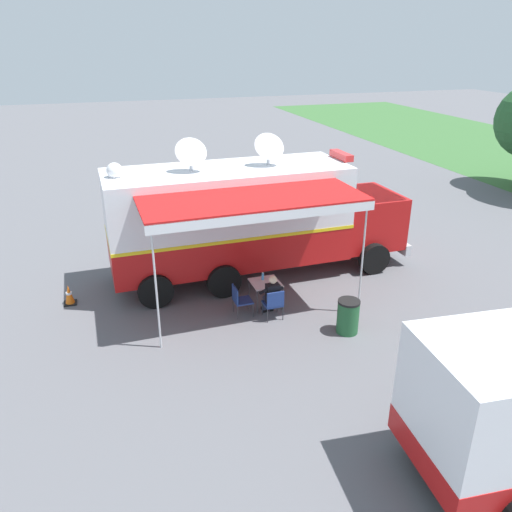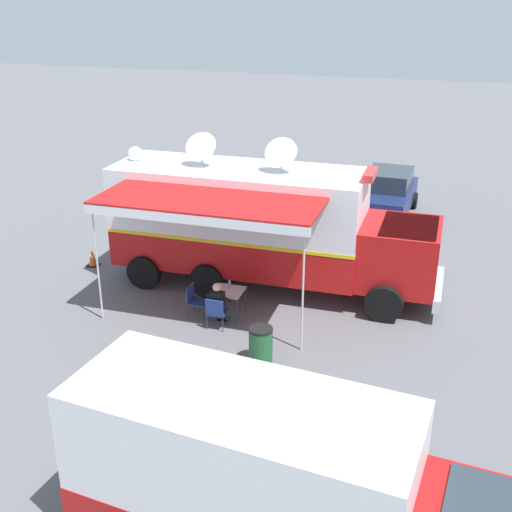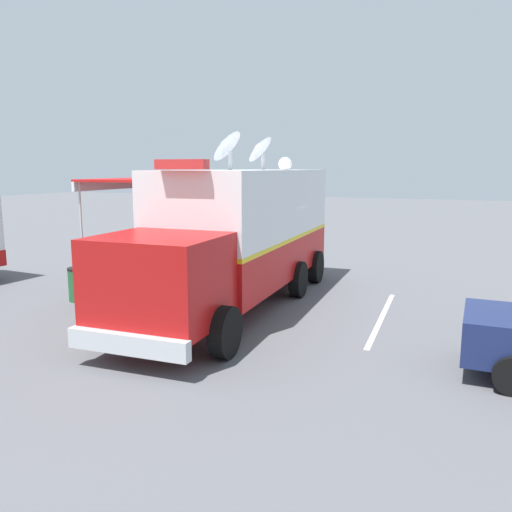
% 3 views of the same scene
% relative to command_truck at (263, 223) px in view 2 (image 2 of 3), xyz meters
% --- Properties ---
extents(ground_plane, '(100.00, 100.00, 0.00)m').
position_rel_command_truck_xyz_m(ground_plane, '(-0.02, -0.75, -1.95)').
color(ground_plane, '#5B5B60').
extents(lot_stripe, '(0.20, 4.80, 0.01)m').
position_rel_command_truck_xyz_m(lot_stripe, '(-3.73, -0.10, -1.94)').
color(lot_stripe, silver).
rests_on(lot_stripe, ground).
extents(command_truck, '(4.98, 9.53, 4.53)m').
position_rel_command_truck_xyz_m(command_truck, '(0.00, 0.00, 0.00)').
color(command_truck, '#B71414').
rests_on(command_truck, ground).
extents(folding_table, '(0.81, 0.81, 0.73)m').
position_rel_command_truck_xyz_m(folding_table, '(2.14, -0.29, -1.27)').
color(folding_table, silver).
rests_on(folding_table, ground).
extents(water_bottle, '(0.07, 0.07, 0.22)m').
position_rel_command_truck_xyz_m(water_bottle, '(1.96, -0.31, -1.11)').
color(water_bottle, '#4C99D8').
rests_on(water_bottle, folding_table).
extents(folding_chair_at_table, '(0.49, 0.49, 0.87)m').
position_rel_command_truck_xyz_m(folding_chair_at_table, '(2.94, -0.32, -1.43)').
color(folding_chair_at_table, navy).
rests_on(folding_chair_at_table, ground).
extents(folding_chair_beside_table, '(0.49, 0.49, 0.87)m').
position_rel_command_truck_xyz_m(folding_chair_beside_table, '(2.44, -1.14, -1.43)').
color(folding_chair_beside_table, navy).
rests_on(folding_chair_beside_table, ground).
extents(seated_responder, '(0.67, 0.56, 1.25)m').
position_rel_command_truck_xyz_m(seated_responder, '(2.75, -0.32, -1.30)').
color(seated_responder, black).
rests_on(seated_responder, ground).
extents(trash_bin, '(0.57, 0.57, 0.91)m').
position_rel_command_truck_xyz_m(trash_bin, '(4.13, 1.27, -1.49)').
color(trash_bin, '#235B33').
rests_on(trash_bin, ground).
extents(traffic_cone, '(0.36, 0.36, 0.58)m').
position_rel_command_truck_xyz_m(traffic_cone, '(0.34, -5.59, -1.67)').
color(traffic_cone, black).
rests_on(traffic_cone, ground).
extents(support_truck, '(2.80, 6.96, 2.70)m').
position_rel_command_truck_xyz_m(support_truck, '(9.30, 3.13, -0.56)').
color(support_truck, white).
rests_on(support_truck, ground).
extents(car_behind_truck, '(4.26, 2.13, 1.76)m').
position_rel_command_truck_xyz_m(car_behind_truck, '(-7.64, 2.63, -1.07)').
color(car_behind_truck, navy).
rests_on(car_behind_truck, ground).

